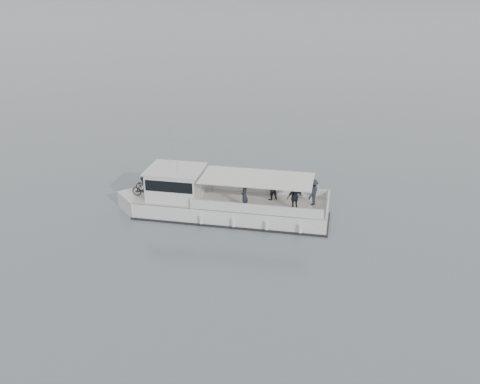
# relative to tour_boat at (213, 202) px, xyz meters

# --- Properties ---
(ground) EXTENTS (1400.00, 1400.00, 0.00)m
(ground) POSITION_rel_tour_boat_xyz_m (3.10, -1.01, -0.85)
(ground) COLOR slate
(ground) RESTS_ON ground
(tour_boat) EXTENTS (12.51, 3.80, 5.21)m
(tour_boat) POSITION_rel_tour_boat_xyz_m (0.00, 0.00, 0.00)
(tour_boat) COLOR white
(tour_boat) RESTS_ON ground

